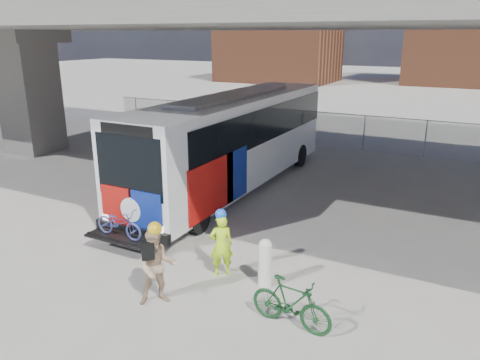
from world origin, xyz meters
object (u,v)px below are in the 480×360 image
Objects in this scene: bus at (234,135)px; bike_parked at (291,303)px; bollard at (265,261)px; cyclist_tan at (157,266)px; cyclist_hivis at (221,243)px.

bus is 7.13× the size of bike_parked.
cyclist_tan is (-1.80, -1.80, 0.27)m from bollard.
cyclist_hivis is 2.70m from bike_parked.
bike_parked is (5.43, -7.60, -1.57)m from bus.
bollard is 2.56m from cyclist_tan.
cyclist_tan is (-0.60, -1.80, 0.08)m from cyclist_hivis.
bollard is at bearing 4.45° from cyclist_tan.
cyclist_tan reaches higher than cyclist_hivis.
bike_parked is at bearing -54.46° from bus.
bus is 6.59× the size of cyclist_tan.
cyclist_hivis is at bearing 180.00° from bollard.
cyclist_tan reaches higher than bike_parked.
bus reaches higher than bollard.
bollard is at bearing 48.49° from bike_parked.
bollard is 0.67× the size of bike_parked.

